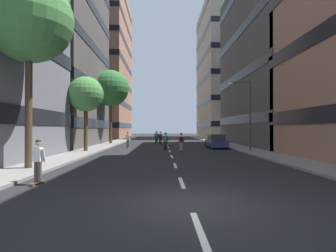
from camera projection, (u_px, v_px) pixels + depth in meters
name	position (u px, v px, depth m)	size (l,w,h in m)	color
ground_plane	(168.00, 146.00, 33.81)	(155.83, 155.83, 0.00)	black
sidewalk_left	(111.00, 144.00, 36.85)	(2.56, 71.42, 0.14)	gray
sidewalk_right	(223.00, 144.00, 37.26)	(2.56, 71.42, 0.14)	gray
lane_markings	(167.00, 145.00, 35.84)	(0.16, 62.20, 0.01)	silver
building_left_mid	(34.00, 15.00, 33.43)	(15.48, 17.09, 32.62)	#4C4744
building_left_far	(94.00, 66.00, 62.96)	(15.48, 21.81, 33.38)	#9E6B51
building_right_mid	(298.00, 59.00, 34.25)	(15.48, 21.07, 22.07)	#4C4744
building_right_far	(235.00, 72.00, 63.81)	(15.48, 21.53, 31.23)	#B2A893
parked_car_near	(216.00, 142.00, 29.69)	(1.82, 4.40, 1.52)	navy
street_tree_near	(111.00, 88.00, 36.82)	(4.96, 4.96, 10.07)	#4C3823
street_tree_mid	(29.00, 20.00, 14.03)	(4.54, 4.54, 10.08)	#4C3823
street_tree_far	(86.00, 95.00, 24.61)	(3.22, 3.22, 6.83)	#4C3823
streetlamp_right	(246.00, 108.00, 25.09)	(2.13, 0.30, 6.50)	#3F3F44
skater_0	(156.00, 136.00, 39.47)	(0.55, 0.92, 1.78)	brown
skater_1	(181.00, 141.00, 25.17)	(0.54, 0.91, 1.78)	brown
skater_2	(38.00, 159.00, 10.50)	(0.57, 0.92, 1.78)	brown
skater_3	(165.00, 140.00, 27.66)	(0.57, 0.92, 1.78)	brown
skater_4	(157.00, 136.00, 43.01)	(0.55, 0.92, 1.78)	brown
skater_5	(160.00, 137.00, 34.79)	(0.53, 0.90, 1.78)	brown
skater_6	(128.00, 139.00, 31.04)	(0.55, 0.91, 1.78)	brown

